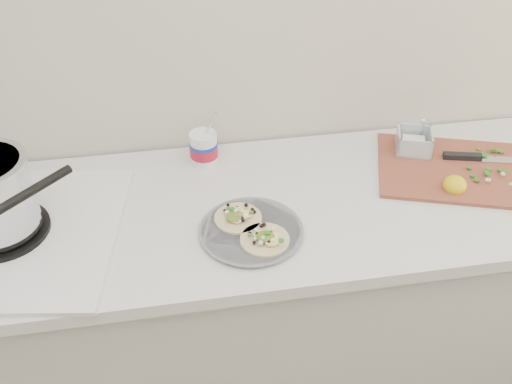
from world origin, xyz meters
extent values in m
cube|color=beige|center=(0.00, 1.73, 1.30)|extent=(3.50, 0.05, 2.60)
cube|color=beige|center=(0.00, 1.43, 0.43)|extent=(2.40, 0.62, 0.86)
cube|color=silver|center=(0.00, 1.41, 0.88)|extent=(2.44, 0.66, 0.04)
cube|color=silver|center=(-0.50, 1.39, 0.91)|extent=(0.68, 0.64, 0.01)
cylinder|color=black|center=(-0.50, 1.39, 0.92)|extent=(0.24, 0.24, 0.01)
torus|color=black|center=(-0.50, 1.39, 0.94)|extent=(0.21, 0.21, 0.02)
cylinder|color=slate|center=(0.15, 1.29, 0.91)|extent=(0.27, 0.27, 0.01)
cylinder|color=slate|center=(0.15, 1.29, 0.91)|extent=(0.28, 0.28, 0.00)
cylinder|color=white|center=(0.06, 1.65, 0.95)|extent=(0.08, 0.08, 0.10)
cylinder|color=#B6142D|center=(0.06, 1.65, 0.95)|extent=(0.09, 0.09, 0.04)
cylinder|color=#192D99|center=(0.06, 1.65, 0.97)|extent=(0.09, 0.09, 0.01)
cube|color=brown|center=(0.83, 1.46, 0.91)|extent=(0.57, 0.48, 0.01)
cube|color=white|center=(0.72, 1.59, 0.93)|extent=(0.07, 0.07, 0.03)
ellipsoid|color=yellow|center=(0.77, 1.37, 0.93)|extent=(0.07, 0.07, 0.06)
cube|color=silver|center=(0.99, 1.48, 0.91)|extent=(0.18, 0.08, 0.00)
cube|color=black|center=(0.86, 1.51, 0.92)|extent=(0.12, 0.05, 0.02)
camera|label=1|loc=(-0.02, 0.17, 1.92)|focal=40.00mm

